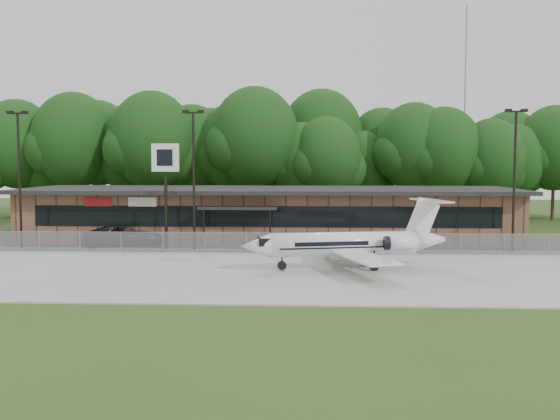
# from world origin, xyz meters

# --- Properties ---
(ground) EXTENTS (160.00, 160.00, 0.00)m
(ground) POSITION_xyz_m (0.00, 0.00, 0.00)
(ground) COLOR #294C1B
(ground) RESTS_ON ground
(apron) EXTENTS (64.00, 18.00, 0.08)m
(apron) POSITION_xyz_m (0.00, 8.00, 0.04)
(apron) COLOR #9E9B93
(apron) RESTS_ON ground
(parking_lot) EXTENTS (50.00, 9.00, 0.06)m
(parking_lot) POSITION_xyz_m (0.00, 19.50, 0.03)
(parking_lot) COLOR #383835
(parking_lot) RESTS_ON ground
(terminal) EXTENTS (41.00, 11.65, 4.30)m
(terminal) POSITION_xyz_m (-0.00, 23.94, 2.18)
(terminal) COLOR brown
(terminal) RESTS_ON ground
(fence) EXTENTS (46.00, 0.04, 1.52)m
(fence) POSITION_xyz_m (0.00, 15.00, 0.78)
(fence) COLOR gray
(fence) RESTS_ON ground
(treeline) EXTENTS (72.00, 12.00, 15.00)m
(treeline) POSITION_xyz_m (0.00, 42.00, 7.50)
(treeline) COLOR black
(treeline) RESTS_ON ground
(radio_mast) EXTENTS (0.20, 0.20, 25.00)m
(radio_mast) POSITION_xyz_m (22.00, 48.00, 12.50)
(radio_mast) COLOR gray
(radio_mast) RESTS_ON ground
(light_pole_left) EXTENTS (1.55, 0.30, 10.23)m
(light_pole_left) POSITION_xyz_m (-18.00, 16.50, 5.98)
(light_pole_left) COLOR black
(light_pole_left) RESTS_ON ground
(light_pole_mid) EXTENTS (1.55, 0.30, 10.23)m
(light_pole_mid) POSITION_xyz_m (-5.00, 16.50, 5.98)
(light_pole_mid) COLOR black
(light_pole_mid) RESTS_ON ground
(light_pole_right) EXTENTS (1.55, 0.30, 10.23)m
(light_pole_right) POSITION_xyz_m (18.00, 16.50, 5.98)
(light_pole_right) COLOR black
(light_pole_right) RESTS_ON ground
(business_jet) EXTENTS (12.68, 11.41, 4.29)m
(business_jet) POSITION_xyz_m (5.94, 8.73, 1.53)
(business_jet) COLOR white
(business_jet) RESTS_ON ground
(suv) EXTENTS (6.39, 3.79, 1.67)m
(suv) POSITION_xyz_m (-10.72, 18.35, 0.83)
(suv) COLOR #302F32
(suv) RESTS_ON ground
(pole_sign) EXTENTS (2.06, 0.48, 7.83)m
(pole_sign) POSITION_xyz_m (-7.15, 16.80, 5.99)
(pole_sign) COLOR black
(pole_sign) RESTS_ON ground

